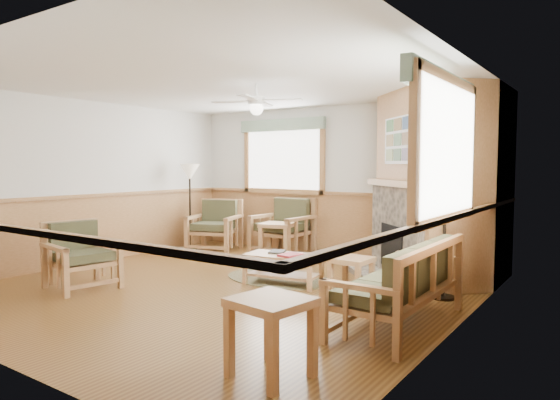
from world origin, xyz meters
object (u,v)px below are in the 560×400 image
Objects in this scene: armchair_left at (82,255)px; floor_lamp_left at (190,207)px; armchair_back_left at (214,226)px; armchair_back_right at (282,226)px; sofa at (399,283)px; end_table_chairs at (277,240)px; coffee_table at (283,269)px; footstool at (351,273)px; floor_lamp_right at (445,224)px; end_table_sofa at (271,338)px.

armchair_left is 0.53× the size of floor_lamp_left.
armchair_back_right is at bearing -0.59° from armchair_back_left.
armchair_back_right is 1.16× the size of armchair_left.
sofa is 5.46m from floor_lamp_left.
armchair_back_right is at bearing 110.47° from end_table_chairs.
armchair_back_left is at bearing 141.31° from coffee_table.
armchair_back_left is 1.35m from armchair_back_right.
sofa is 1.54m from footstool.
floor_lamp_right is (4.63, -0.96, 0.43)m from armchair_back_left.
armchair_back_left is at bearing 168.34° from floor_lamp_right.
armchair_left is at bearing -76.86° from sofa.
end_table_sofa is at bearing -55.43° from end_table_chairs.
armchair_back_right is 0.62× the size of floor_lamp_left.
end_table_sofa is 2.93m from footstool.
floor_lamp_right is (0.40, 3.05, 0.61)m from end_table_sofa.
armchair_left is 1.43× the size of end_table_chairs.
armchair_left reaches higher than end_table_sofa.
armchair_back_left is 0.53× the size of floor_lamp_right.
sofa is 1.03× the size of floor_lamp_right.
floor_lamp_left reaches higher than end_table_sofa.
coffee_table is at bearing -22.91° from floor_lamp_left.
armchair_back_right reaches higher than sofa.
floor_lamp_right is (5.10, -0.79, 0.08)m from floor_lamp_left.
end_table_sofa is 6.08m from floor_lamp_left.
armchair_back_right is 1.65× the size of end_table_sofa.
footstool is at bearing -38.57° from armchair_back_left.
end_table_chairs is (-3.16, 2.35, -0.12)m from sofa.
armchair_back_left is at bearing -116.07° from sofa.
floor_lamp_right is (3.23, -1.06, 0.61)m from end_table_chairs.
armchair_back_right reaches higher than armchair_left.
footstool is (0.89, 0.30, 0.00)m from coffee_table.
armchair_back_left reaches higher than end_table_sofa.
floor_lamp_left is at bearing 140.79° from end_table_sofa.
coffee_table is at bearing 122.66° from end_table_sofa.
coffee_table is 3.39m from floor_lamp_left.
coffee_table is at bearing -165.82° from floor_lamp_right.
sofa is at bearing -46.27° from armchair_back_left.
armchair_back_left reaches higher than footstool.
end_table_sofa is at bearing -97.55° from floor_lamp_right.
armchair_back_right is 1.87m from floor_lamp_left.
floor_lamp_right is at bearing -8.76° from floor_lamp_left.
sofa reaches higher than end_table_chairs.
end_table_sofa is (2.96, -4.45, -0.20)m from armchair_back_right.
floor_lamp_right is (1.14, 0.22, 0.71)m from footstool.
floor_lamp_left is (-1.87, -0.27, 0.52)m from end_table_chairs.
armchair_left is at bearing -99.45° from armchair_back_right.
armchair_left is at bearing -145.84° from footstool.
floor_lamp_right reaches higher than floor_lamp_left.
armchair_back_right is at bearing -1.20° from armchair_left.
footstool is at bearing -31.34° from end_table_chairs.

